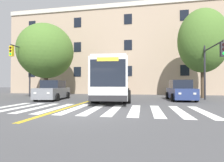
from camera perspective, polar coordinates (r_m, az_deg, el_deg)
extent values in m
plane|color=#4C4C4F|center=(8.40, -10.22, -10.65)|extent=(120.00, 120.00, 0.00)
cube|color=white|center=(12.79, -31.56, -7.18)|extent=(0.56, 4.37, 0.01)
cube|color=white|center=(12.07, -27.46, -7.60)|extent=(0.56, 4.37, 0.01)
cube|color=white|center=(11.41, -22.86, -8.02)|extent=(0.56, 4.37, 0.01)
cube|color=white|center=(10.84, -17.73, -8.42)|extent=(0.56, 4.37, 0.01)
cube|color=white|center=(10.36, -12.06, -8.79)|extent=(0.56, 4.37, 0.01)
cube|color=white|center=(9.99, -5.90, -9.10)|extent=(0.56, 4.37, 0.01)
cube|color=white|center=(9.75, 0.66, -9.31)|extent=(0.56, 4.37, 0.01)
cube|color=white|center=(9.63, 7.48, -9.40)|extent=(0.56, 4.37, 0.01)
cube|color=white|center=(9.64, 14.37, -9.36)|extent=(0.56, 4.37, 0.01)
cube|color=white|center=(9.80, 21.13, -9.20)|extent=(0.56, 4.37, 0.01)
cube|color=white|center=(10.07, 27.60, -8.92)|extent=(0.56, 4.37, 0.01)
cube|color=gold|center=(23.98, -0.60, -4.40)|extent=(0.12, 36.00, 0.01)
cube|color=gold|center=(23.95, -0.22, -4.41)|extent=(0.12, 36.00, 0.01)
cube|color=white|center=(16.40, 0.78, 0.19)|extent=(3.56, 11.73, 2.79)
cube|color=black|center=(16.37, 5.05, 1.17)|extent=(1.07, 10.57, 1.01)
cube|color=black|center=(16.54, -3.46, 1.15)|extent=(1.07, 10.57, 1.01)
cube|color=black|center=(10.66, -1.41, 2.66)|extent=(2.18, 0.24, 1.68)
cube|color=yellow|center=(10.74, -1.41, 7.13)|extent=(1.33, 0.16, 0.24)
cube|color=#232326|center=(10.64, -1.43, -5.69)|extent=(2.38, 0.33, 0.36)
cube|color=silver|center=(16.50, 0.77, 5.32)|extent=(3.37, 11.25, 0.16)
cylinder|color=black|center=(12.81, 4.84, -5.14)|extent=(0.65, 1.03, 0.98)
cylinder|color=black|center=(13.02, -5.45, -5.08)|extent=(0.65, 1.03, 0.98)
cylinder|color=black|center=(18.97, 4.83, -3.81)|extent=(0.65, 1.03, 0.98)
cylinder|color=black|center=(19.11, -2.15, -3.79)|extent=(0.65, 1.03, 0.98)
cube|color=slate|center=(16.69, -18.70, -3.67)|extent=(2.29, 4.60, 0.89)
cube|color=black|center=(16.79, -18.51, -0.97)|extent=(1.84, 2.30, 0.68)
cube|color=white|center=(14.42, -20.11, -3.72)|extent=(0.20, 0.06, 0.14)
cube|color=white|center=(14.88, -23.87, -3.61)|extent=(0.20, 0.06, 0.14)
cylinder|color=black|center=(15.10, -17.49, -5.08)|extent=(0.30, 0.68, 0.66)
cylinder|color=black|center=(15.84, -23.65, -4.85)|extent=(0.30, 0.68, 0.66)
cylinder|color=black|center=(17.68, -14.28, -4.50)|extent=(0.30, 0.68, 0.66)
cylinder|color=black|center=(18.32, -19.71, -4.35)|extent=(0.30, 0.68, 0.66)
cube|color=navy|center=(16.44, 21.46, -3.74)|extent=(1.91, 4.34, 0.86)
cube|color=black|center=(16.55, 21.34, -0.96)|extent=(1.66, 2.11, 0.73)
cube|color=white|center=(14.48, 25.42, -3.74)|extent=(0.20, 0.05, 0.14)
cube|color=white|center=(14.21, 21.28, -3.82)|extent=(0.20, 0.05, 0.14)
cylinder|color=black|center=(15.41, 25.88, -4.94)|extent=(0.24, 0.67, 0.66)
cylinder|color=black|center=(14.98, 19.17, -5.11)|extent=(0.24, 0.67, 0.66)
cylinder|color=black|center=(17.96, 23.38, -4.39)|extent=(0.24, 0.67, 0.66)
cylinder|color=black|center=(17.59, 17.60, -4.50)|extent=(0.24, 0.67, 0.66)
cylinder|color=#28282D|center=(17.96, 28.02, 2.49)|extent=(0.16, 0.16, 4.95)
cylinder|color=#28282D|center=(16.31, 30.06, 9.74)|extent=(0.14, 4.00, 0.11)
cube|color=#28282D|center=(14.50, 32.51, 8.70)|extent=(0.34, 0.28, 1.00)
cylinder|color=black|center=(14.41, 32.72, 9.97)|extent=(0.22, 0.03, 0.22)
cylinder|color=black|center=(14.36, 32.73, 8.80)|extent=(0.22, 0.03, 0.22)
cylinder|color=green|center=(14.31, 32.74, 7.61)|extent=(0.22, 0.03, 0.22)
cylinder|color=#28282D|center=(21.69, -25.25, 2.65)|extent=(0.16, 0.16, 5.53)
cylinder|color=#28282D|center=(20.80, -27.57, 9.60)|extent=(0.16, 2.97, 0.11)
cube|color=yellow|center=(19.66, -29.96, 8.46)|extent=(0.34, 0.29, 1.00)
cylinder|color=black|center=(19.60, -30.24, 9.39)|extent=(0.22, 0.03, 0.22)
cylinder|color=black|center=(19.55, -30.25, 8.52)|extent=(0.22, 0.03, 0.22)
cylinder|color=green|center=(19.50, -30.25, 7.65)|extent=(0.22, 0.03, 0.22)
cylinder|color=brown|center=(20.05, 27.59, -0.55)|extent=(0.44, 0.44, 3.08)
ellipsoid|color=#4C752D|center=(20.54, 27.48, 11.60)|extent=(5.89, 5.57, 6.55)
cylinder|color=#4C3D2D|center=(22.00, -20.75, -1.26)|extent=(0.51, 0.51, 2.60)
ellipsoid|color=#4C752D|center=(22.34, -20.68, 9.12)|extent=(8.42, 8.62, 6.42)
cube|color=tan|center=(29.29, 6.12, 8.84)|extent=(36.85, 9.55, 12.87)
cube|color=beige|center=(26.44, 5.22, 23.69)|extent=(36.85, 0.16, 0.60)
cube|color=black|center=(29.39, -24.73, 2.58)|extent=(1.10, 0.06, 1.40)
cube|color=black|center=(25.86, -11.24, 2.99)|extent=(1.10, 0.06, 1.40)
cube|color=black|center=(24.13, 5.27, 3.26)|extent=(1.10, 0.06, 1.40)
cube|color=black|center=(24.59, 22.67, 3.26)|extent=(1.10, 0.06, 1.40)
cube|color=black|center=(29.83, -24.68, 9.51)|extent=(1.10, 0.06, 1.40)
cube|color=black|center=(26.36, -11.22, 10.83)|extent=(1.10, 0.06, 1.40)
cube|color=black|center=(24.67, 5.26, 11.64)|extent=(1.10, 0.06, 1.40)
cube|color=black|center=(25.11, 22.61, 11.49)|extent=(1.10, 0.06, 1.40)
cube|color=black|center=(30.69, -24.62, 16.14)|extent=(1.10, 0.06, 1.40)
cube|color=black|center=(27.33, -11.19, 18.24)|extent=(1.10, 0.06, 1.40)
cube|color=black|center=(25.70, 5.24, 19.50)|extent=(1.10, 0.06, 1.40)
cube|color=black|center=(26.13, 22.55, 19.23)|extent=(1.10, 0.06, 1.40)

